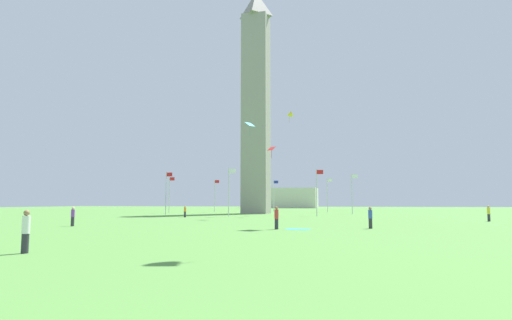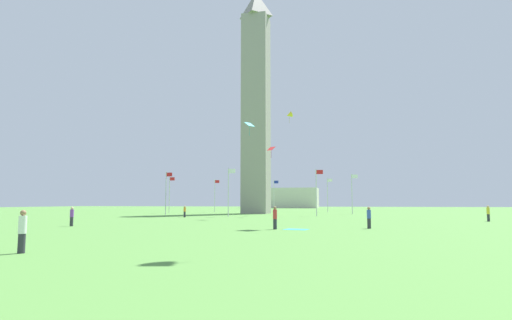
# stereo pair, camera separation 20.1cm
# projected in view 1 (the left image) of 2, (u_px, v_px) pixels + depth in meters

# --- Properties ---
(ground_plane) EXTENTS (260.00, 260.00, 0.00)m
(ground_plane) POSITION_uv_depth(u_px,v_px,m) (256.00, 214.00, 79.13)
(ground_plane) COLOR #548C3D
(obelisk_monument) EXTENTS (4.76, 4.76, 43.28)m
(obelisk_monument) POSITION_uv_depth(u_px,v_px,m) (256.00, 100.00, 81.28)
(obelisk_monument) COLOR gray
(obelisk_monument) RESTS_ON ground
(flagpole_n) EXTENTS (1.12, 0.14, 7.15)m
(flagpole_n) POSITION_uv_depth(u_px,v_px,m) (352.00, 192.00, 75.49)
(flagpole_n) COLOR silver
(flagpole_n) RESTS_ON ground
(flagpole_ne) EXTENTS (1.12, 0.14, 7.15)m
(flagpole_ne) POSITION_uv_depth(u_px,v_px,m) (328.00, 193.00, 88.69)
(flagpole_ne) COLOR silver
(flagpole_ne) RESTS_ON ground
(flagpole_e) EXTENTS (1.12, 0.14, 7.15)m
(flagpole_e) POSITION_uv_depth(u_px,v_px,m) (274.00, 194.00, 96.52)
(flagpole_e) COLOR silver
(flagpole_e) RESTS_ON ground
(flagpole_se) EXTENTS (1.12, 0.14, 7.15)m
(flagpole_se) POSITION_uv_depth(u_px,v_px,m) (215.00, 194.00, 94.38)
(flagpole_se) COLOR silver
(flagpole_se) RESTS_ON ground
(flagpole_s) EXTENTS (1.12, 0.14, 7.15)m
(flagpole_s) POSITION_uv_depth(u_px,v_px,m) (170.00, 193.00, 83.53)
(flagpole_s) COLOR silver
(flagpole_s) RESTS_ON ground
(flagpole_sw) EXTENTS (1.12, 0.14, 7.15)m
(flagpole_sw) POSITION_uv_depth(u_px,v_px,m) (166.00, 191.00, 70.32)
(flagpole_sw) COLOR silver
(flagpole_sw) RESTS_ON ground
(flagpole_w) EXTENTS (1.12, 0.14, 7.15)m
(flagpole_w) POSITION_uv_depth(u_px,v_px,m) (229.00, 190.00, 62.50)
(flagpole_w) COLOR silver
(flagpole_w) RESTS_ON ground
(flagpole_nw) EXTENTS (1.12, 0.14, 7.15)m
(flagpole_nw) POSITION_uv_depth(u_px,v_px,m) (317.00, 190.00, 64.64)
(flagpole_nw) COLOR silver
(flagpole_nw) RESTS_ON ground
(person_red_shirt) EXTENTS (0.32, 0.32, 1.77)m
(person_red_shirt) POSITION_uv_depth(u_px,v_px,m) (276.00, 218.00, 32.99)
(person_red_shirt) COLOR #2D2D38
(person_red_shirt) RESTS_ON ground
(person_yellow_shirt) EXTENTS (0.32, 0.32, 1.76)m
(person_yellow_shirt) POSITION_uv_depth(u_px,v_px,m) (489.00, 213.00, 46.59)
(person_yellow_shirt) COLOR #2D2D38
(person_yellow_shirt) RESTS_ON ground
(person_blue_shirt) EXTENTS (0.32, 0.32, 1.73)m
(person_blue_shirt) POSITION_uv_depth(u_px,v_px,m) (370.00, 218.00, 33.92)
(person_blue_shirt) COLOR #2D2D38
(person_blue_shirt) RESTS_ON ground
(person_white_shirt) EXTENTS (0.32, 0.32, 1.77)m
(person_white_shirt) POSITION_uv_depth(u_px,v_px,m) (26.00, 232.00, 17.50)
(person_white_shirt) COLOR #2D2D38
(person_white_shirt) RESTS_ON ground
(person_orange_shirt) EXTENTS (0.32, 0.32, 1.62)m
(person_orange_shirt) POSITION_uv_depth(u_px,v_px,m) (185.00, 212.00, 59.20)
(person_orange_shirt) COLOR #2D2D38
(person_orange_shirt) RESTS_ON ground
(person_purple_shirt) EXTENTS (0.32, 0.32, 1.70)m
(person_purple_shirt) POSITION_uv_depth(u_px,v_px,m) (73.00, 217.00, 37.26)
(person_purple_shirt) COLOR #2D2D38
(person_purple_shirt) RESTS_ON ground
(kite_red_diamond) EXTENTS (1.32, 1.25, 1.75)m
(kite_red_diamond) POSITION_uv_depth(u_px,v_px,m) (271.00, 149.00, 62.93)
(kite_red_diamond) COLOR red
(kite_cyan_diamond) EXTENTS (1.39, 1.44, 1.87)m
(kite_cyan_diamond) POSITION_uv_depth(u_px,v_px,m) (250.00, 125.00, 56.45)
(kite_cyan_diamond) COLOR #33C6D1
(kite_yellow_delta) EXTENTS (1.50, 1.39, 2.07)m
(kite_yellow_delta) POSITION_uv_depth(u_px,v_px,m) (289.00, 115.00, 74.16)
(kite_yellow_delta) COLOR yellow
(distant_building) EXTENTS (26.38, 11.41, 7.36)m
(distant_building) POSITION_uv_depth(u_px,v_px,m) (282.00, 198.00, 158.97)
(distant_building) COLOR beige
(distant_building) RESTS_ON ground
(picnic_blanket_near_first_person) EXTENTS (2.03, 1.71, 0.01)m
(picnic_blanket_near_first_person) POSITION_uv_depth(u_px,v_px,m) (298.00, 229.00, 32.72)
(picnic_blanket_near_first_person) COLOR #33C6D1
(picnic_blanket_near_first_person) RESTS_ON ground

